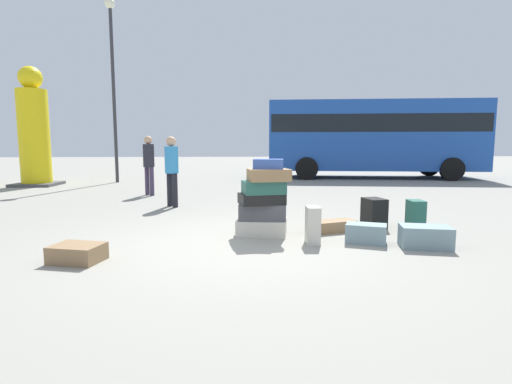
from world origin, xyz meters
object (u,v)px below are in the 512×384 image
(suitcase_brown_white_trunk, at_px, (332,226))
(suitcase_slate_upright_blue, at_px, (366,234))
(suitcase_tower, at_px, (263,203))
(lamp_post, at_px, (113,66))
(suitcase_slate_right_side, at_px, (425,237))
(yellow_dummy_statue, at_px, (34,133))
(person_bearded_onlooker, at_px, (172,165))
(suitcase_teal_foreground_near, at_px, (415,217))
(suitcase_cream_left_side, at_px, (313,225))
(person_tourist_with_camera, at_px, (149,160))
(suitcase_brown_foreground_far, at_px, (77,253))
(suitcase_black_behind_tower, at_px, (374,213))
(parked_bus, at_px, (373,134))

(suitcase_brown_white_trunk, height_order, suitcase_slate_upright_blue, suitcase_slate_upright_blue)
(suitcase_tower, xyz_separation_m, lamp_post, (-4.72, 8.93, 3.72))
(suitcase_slate_upright_blue, bearing_deg, suitcase_slate_right_side, 0.60)
(yellow_dummy_statue, bearing_deg, person_bearded_onlooker, -43.11)
(suitcase_brown_white_trunk, bearing_deg, suitcase_teal_foreground_near, -29.12)
(suitcase_cream_left_side, xyz_separation_m, person_tourist_with_camera, (-3.39, 5.59, 0.70))
(suitcase_tower, relative_size, suitcase_cream_left_side, 2.22)
(suitcase_brown_foreground_far, bearing_deg, suitcase_slate_right_side, 19.34)
(suitcase_black_behind_tower, distance_m, suitcase_slate_right_side, 1.32)
(suitcase_tower, height_order, suitcase_brown_foreground_far, suitcase_tower)
(suitcase_teal_foreground_near, bearing_deg, person_tourist_with_camera, 139.99)
(suitcase_teal_foreground_near, xyz_separation_m, suitcase_slate_upright_blue, (-0.95, -0.48, -0.13))
(suitcase_teal_foreground_near, height_order, parked_bus, parked_bus)
(suitcase_cream_left_side, bearing_deg, suitcase_tower, 139.93)
(suitcase_slate_upright_blue, distance_m, yellow_dummy_statue, 12.16)
(suitcase_tower, distance_m, suitcase_brown_foreground_far, 2.68)
(suitcase_brown_white_trunk, height_order, person_tourist_with_camera, person_tourist_with_camera)
(suitcase_slate_right_side, relative_size, suitcase_brown_foreground_far, 1.14)
(suitcase_black_behind_tower, xyz_separation_m, suitcase_cream_left_side, (-1.25, -0.99, 0.02))
(suitcase_tower, distance_m, suitcase_black_behind_tower, 1.96)
(suitcase_tower, xyz_separation_m, suitcase_slate_right_side, (2.14, -0.88, -0.36))
(suitcase_black_behind_tower, distance_m, lamp_post, 11.50)
(person_tourist_with_camera, distance_m, yellow_dummy_statue, 5.32)
(suitcase_tower, relative_size, suitcase_black_behind_tower, 2.35)
(suitcase_black_behind_tower, distance_m, suitcase_slate_upright_blue, 1.12)
(suitcase_slate_upright_blue, height_order, lamp_post, lamp_post)
(suitcase_tower, height_order, suitcase_teal_foreground_near, suitcase_tower)
(suitcase_black_behind_tower, bearing_deg, person_bearded_onlooker, 135.76)
(suitcase_slate_right_side, distance_m, suitcase_brown_white_trunk, 1.46)
(person_tourist_with_camera, xyz_separation_m, parked_bus, (8.22, 5.31, 0.86))
(suitcase_black_behind_tower, height_order, suitcase_slate_upright_blue, suitcase_black_behind_tower)
(suitcase_brown_foreground_far, distance_m, person_tourist_with_camera, 6.32)
(yellow_dummy_statue, bearing_deg, suitcase_teal_foreground_near, -40.14)
(suitcase_cream_left_side, relative_size, suitcase_brown_foreground_far, 0.93)
(suitcase_slate_upright_blue, height_order, person_tourist_with_camera, person_tourist_with_camera)
(suitcase_slate_upright_blue, xyz_separation_m, lamp_post, (-6.14, 9.52, 4.09))
(suitcase_slate_upright_blue, bearing_deg, suitcase_brown_foreground_far, -147.53)
(suitcase_tower, xyz_separation_m, suitcase_cream_left_side, (0.65, -0.58, -0.24))
(suitcase_tower, xyz_separation_m, suitcase_teal_foreground_near, (2.37, -0.11, -0.24))
(suitcase_black_behind_tower, height_order, suitcase_brown_white_trunk, suitcase_black_behind_tower)
(person_bearded_onlooker, bearing_deg, suitcase_brown_white_trunk, 5.66)
(suitcase_cream_left_side, xyz_separation_m, suitcase_slate_upright_blue, (0.77, -0.01, -0.13))
(suitcase_cream_left_side, bearing_deg, yellow_dummy_statue, 134.23)
(suitcase_cream_left_side, bearing_deg, suitcase_slate_upright_blue, 1.10)
(suitcase_slate_upright_blue, height_order, yellow_dummy_statue, yellow_dummy_statue)
(suitcase_slate_upright_blue, xyz_separation_m, person_tourist_with_camera, (-4.16, 5.60, 0.83))
(suitcase_teal_foreground_near, relative_size, yellow_dummy_statue, 0.14)
(suitcase_teal_foreground_near, distance_m, lamp_post, 12.15)
(suitcase_cream_left_side, relative_size, parked_bus, 0.06)
(person_tourist_with_camera, bearing_deg, lamp_post, 160.62)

